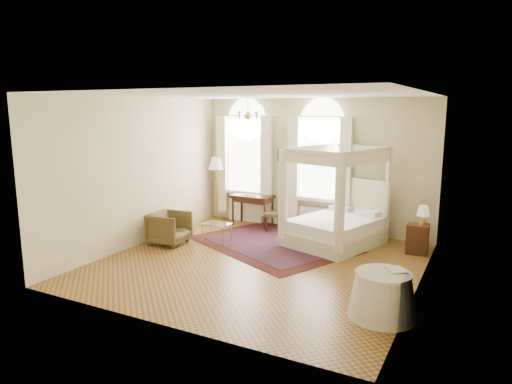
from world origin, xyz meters
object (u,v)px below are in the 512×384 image
coffee_table (217,225)px  canopy_bed (335,223)px  side_table (383,295)px  stool (272,215)px  floor_lamp (216,167)px  nightstand (417,239)px  writing_desk (253,200)px  armchair (169,228)px

coffee_table → canopy_bed: bearing=23.0°
side_table → stool: bearing=134.1°
canopy_bed → stool: size_ratio=4.48×
side_table → floor_lamp: bearing=143.6°
canopy_bed → nightstand: 1.79m
canopy_bed → stool: (-1.77, 0.47, -0.11)m
writing_desk → floor_lamp: size_ratio=0.63×
armchair → side_table: bearing=-111.8°
writing_desk → armchair: (-0.90, -2.35, -0.33)m
armchair → coffee_table: size_ratio=1.20×
nightstand → canopy_bed: bearing=-173.2°
nightstand → coffee_table: (-4.24, -1.26, 0.08)m
writing_desk → side_table: bearing=-42.5°
nightstand → floor_lamp: (-5.40, 0.59, 1.17)m
canopy_bed → writing_desk: size_ratio=2.19×
canopy_bed → writing_desk: canopy_bed is taller
writing_desk → stool: 0.78m
stool → side_table: size_ratio=0.53×
coffee_table → writing_desk: bearing=89.3°
canopy_bed → side_table: (1.77, -3.18, -0.16)m
stool → canopy_bed: bearing=-14.8°
armchair → floor_lamp: (-0.28, 2.46, 1.12)m
writing_desk → stool: size_ratio=2.05×
stool → side_table: 5.08m
writing_desk → floor_lamp: (-1.18, 0.12, 0.79)m
floor_lamp → armchair: bearing=-83.6°
coffee_table → side_table: size_ratio=0.66×
nightstand → armchair: 5.45m
canopy_bed → writing_desk: bearing=164.4°
stool → armchair: bearing=-126.6°
canopy_bed → armchair: bearing=-153.7°
armchair → coffee_table: (0.88, 0.61, 0.03)m
nightstand → side_table: (0.00, -3.39, 0.02)m
stool → side_table: bearing=-45.9°
stool → coffee_table: bearing=-114.8°
side_table → canopy_bed: bearing=119.0°
canopy_bed → armchair: (-3.36, -1.66, -0.13)m
writing_desk → side_table: 5.73m
stool → floor_lamp: floor_lamp is taller
writing_desk → stool: writing_desk is taller
canopy_bed → writing_desk: 2.56m
armchair → floor_lamp: floor_lamp is taller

